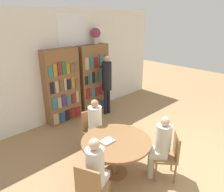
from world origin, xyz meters
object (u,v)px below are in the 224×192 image
object	(u,v)px
bookshelf_left	(62,87)
librarian_standing	(107,80)
reading_table	(116,146)
bookshelf_right	(93,79)
seated_reader_back	(96,168)
chair_left_side	(93,128)
seated_reader_left	(96,124)
chair_far_side	(170,154)
flower_vase	(96,34)
chair_near_camera	(91,187)
seated_reader_right	(161,144)

from	to	relation	value
bookshelf_left	librarian_standing	world-z (taller)	bookshelf_left
reading_table	bookshelf_right	bearing A→B (deg)	57.78
bookshelf_right	seated_reader_back	xyz separation A→B (m)	(-2.36, -2.89, -0.30)
bookshelf_right	chair_left_side	world-z (taller)	bookshelf_right
seated_reader_left	bookshelf_left	bearing A→B (deg)	-87.49
bookshelf_right	chair_far_side	xyz separation A→B (m)	(-0.99, -3.32, -0.51)
chair_left_side	librarian_standing	size ratio (longest dim) A/B	0.51
reading_table	librarian_standing	bearing A→B (deg)	50.55
flower_vase	bookshelf_left	bearing A→B (deg)	-179.76
flower_vase	chair_far_side	distance (m)	3.95
chair_near_camera	librarian_standing	world-z (taller)	librarian_standing
bookshelf_left	seated_reader_right	distance (m)	3.20
bookshelf_right	chair_left_side	bearing A→B (deg)	-130.65
bookshelf_left	seated_reader_left	xyz separation A→B (m)	(-0.34, -1.81, -0.31)
chair_near_camera	seated_reader_right	distance (m)	1.45
chair_left_side	seated_reader_left	xyz separation A→B (m)	(-0.04, -0.17, 0.20)
bookshelf_left	librarian_standing	bearing A→B (deg)	-22.84
flower_vase	seated_reader_left	xyz separation A→B (m)	(-1.59, -1.81, -1.60)
seated_reader_right	librarian_standing	xyz separation A→B (m)	(1.20, 2.68, 0.37)
flower_vase	reading_table	world-z (taller)	flower_vase
bookshelf_left	seated_reader_left	distance (m)	1.87
chair_left_side	librarian_standing	world-z (taller)	librarian_standing
bookshelf_right	seated_reader_left	bearing A→B (deg)	-128.63
chair_near_camera	chair_left_side	size ratio (longest dim) A/B	1.00
seated_reader_right	seated_reader_left	bearing A→B (deg)	62.96
chair_left_side	bookshelf_right	bearing A→B (deg)	-117.41
chair_far_side	chair_left_side	bearing A→B (deg)	63.00
bookshelf_left	seated_reader_back	xyz separation A→B (m)	(-1.26, -2.89, -0.30)
bookshelf_left	chair_near_camera	distance (m)	3.32
chair_left_side	librarian_standing	xyz separation A→B (m)	(1.49, 1.13, 0.57)
chair_far_side	seated_reader_right	bearing A→B (deg)	90.00
chair_near_camera	librarian_standing	bearing A→B (deg)	110.52
bookshelf_right	librarian_standing	world-z (taller)	bookshelf_right
flower_vase	chair_far_side	world-z (taller)	flower_vase
seated_reader_left	seated_reader_right	size ratio (longest dim) A/B	1.00
seated_reader_back	bookshelf_right	bearing A→B (deg)	118.01
reading_table	seated_reader_left	world-z (taller)	seated_reader_left
seated_reader_right	librarian_standing	bearing A→B (deg)	25.22
flower_vase	chair_left_side	size ratio (longest dim) A/B	0.51
flower_vase	librarian_standing	bearing A→B (deg)	-96.10
reading_table	chair_left_side	distance (m)	0.98
flower_vase	seated_reader_back	bearing A→B (deg)	-130.82
chair_left_side	chair_far_side	world-z (taller)	same
chair_near_camera	chair_far_side	size ratio (longest dim) A/B	1.00
bookshelf_right	chair_near_camera	world-z (taller)	bookshelf_right
seated_reader_back	reading_table	bearing A→B (deg)	90.00
seated_reader_right	chair_left_side	bearing A→B (deg)	60.03
flower_vase	seated_reader_back	distance (m)	4.14
seated_reader_left	seated_reader_back	xyz separation A→B (m)	(-0.92, -1.08, 0.00)
flower_vase	librarian_standing	distance (m)	1.34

